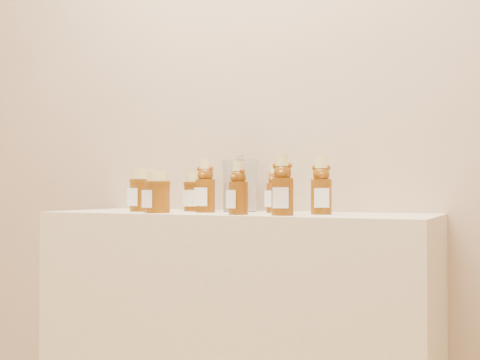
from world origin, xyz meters
The scene contains 11 objects.
wall_back centered at (0.00, 1.75, 1.35)m, with size 3.50×0.02×2.70m, color tan.
display_table centered at (0.00, 1.55, 0.45)m, with size 1.20×0.40×0.90m, color beige.
bear_bottle_back_left centered at (-0.09, 1.53, 1.00)m, with size 0.07×0.07×0.19m, color #5B2C07, non-canonical shape.
bear_bottle_back_mid centered at (0.12, 1.59, 0.98)m, with size 0.06×0.06×0.17m, color #5B2C07, non-canonical shape.
bear_bottle_back_right centered at (0.28, 1.54, 0.99)m, with size 0.06×0.06×0.19m, color #5B2C07, non-canonical shape.
bear_bottle_front_left centered at (0.07, 1.42, 0.99)m, with size 0.06×0.06×0.17m, color #5B2C07, non-canonical shape.
bear_bottle_front_right centered at (0.21, 1.43, 1.00)m, with size 0.07×0.07×0.19m, color #5B2C07, non-canonical shape.
honey_jar_left centered at (-0.32, 1.52, 0.97)m, with size 0.09×0.09×0.14m, color #5B2C07, non-canonical shape.
honey_jar_back centered at (-0.17, 1.61, 0.96)m, with size 0.08×0.08×0.13m, color #5B2C07, non-canonical shape.
honey_jar_front centered at (-0.20, 1.43, 0.96)m, with size 0.08×0.08×0.13m, color #5B2C07, non-canonical shape.
glass_canister centered at (-0.03, 1.65, 0.99)m, with size 0.12×0.12×0.18m, color white, non-canonical shape.
Camera 1 is at (0.81, -0.11, 0.97)m, focal length 45.00 mm.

